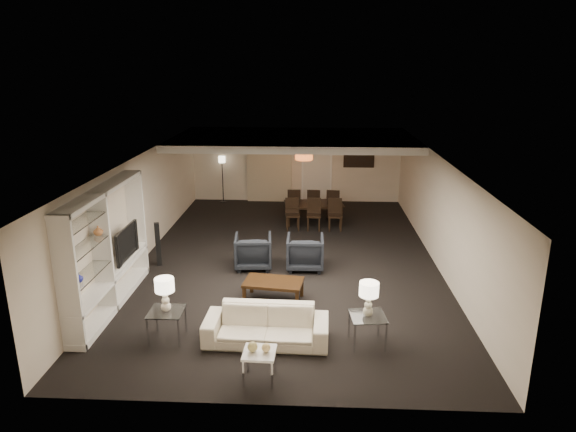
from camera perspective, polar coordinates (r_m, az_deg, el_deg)
The scene contains 35 objects.
floor at distance 12.45m, azimuth 0.00°, elevation -4.85°, with size 11.00×11.00×0.00m, color black.
ceiling at distance 11.76m, azimuth 0.00°, elevation 6.54°, with size 7.00×11.00×0.02m, color silver.
wall_back at distance 17.40m, azimuth 0.90°, elevation 5.70°, with size 7.00×0.02×2.50m, color beige.
wall_front at distance 6.95m, azimuth -2.30°, elevation -11.97°, with size 7.00×0.02×2.50m, color beige.
wall_left at distance 12.71m, azimuth -15.97°, elevation 0.87°, with size 0.02×11.00×2.50m, color beige.
wall_right at distance 12.39m, azimuth 16.39°, elevation 0.43°, with size 0.02×11.00×2.50m, color beige.
ceiling_soffit at distance 15.23m, azimuth 0.66°, elevation 8.51°, with size 7.00×4.00×0.20m, color silver.
curtains at distance 17.38m, azimuth -2.09°, elevation 5.51°, with size 1.50×0.12×2.40m, color beige.
door at distance 17.40m, azimuth 3.21°, elevation 5.00°, with size 0.90×0.05×2.10m, color silver.
painting at distance 17.36m, azimuth 7.89°, elevation 6.53°, with size 0.95×0.04×0.65m, color #142D38.
media_unit at distance 10.35m, azimuth -19.42°, elevation -3.49°, with size 0.38×3.40×2.35m, color white, non-canonical shape.
pendant_light at distance 15.30m, azimuth 1.78°, elevation 6.71°, with size 0.52×0.52×0.24m, color #D8591E.
sofa at distance 8.89m, azimuth -2.43°, elevation -12.05°, with size 2.10×0.82×0.61m, color beige.
coffee_table at distance 10.35m, azimuth -1.62°, elevation -8.28°, with size 1.15×0.67×0.41m, color black, non-canonical shape.
armchair_left at distance 11.90m, azimuth -3.89°, elevation -3.93°, with size 0.83×0.86×0.78m, color black.
armchair_right at distance 11.82m, azimuth 1.91°, elevation -4.04°, with size 0.83×0.86×0.78m, color black.
side_table_left at distance 9.21m, azimuth -13.25°, elevation -11.70°, with size 0.58×0.58×0.54m, color silver, non-canonical shape.
side_table_right at distance 8.92m, azimuth 8.77°, elevation -12.40°, with size 0.58×0.58×0.54m, color white, non-canonical shape.
table_lamp_left at distance 8.95m, azimuth -13.50°, elevation -8.51°, with size 0.33×0.33×0.59m, color white, non-canonical shape.
table_lamp_right at distance 8.66m, azimuth 8.94°, elevation -9.13°, with size 0.33×0.33×0.59m, color beige, non-canonical shape.
marble_table at distance 7.98m, azimuth -3.17°, elevation -16.27°, with size 0.48×0.48×0.48m, color white, non-canonical shape.
gold_gourd_a at distance 7.82m, azimuth -3.96°, elevation -14.29°, with size 0.15×0.15×0.15m, color tan.
gold_gourd_b at distance 7.81m, azimuth -2.45°, elevation -14.41°, with size 0.13×0.13×0.13m, color #E5C479.
television at distance 10.92m, azimuth -18.02°, elevation -2.85°, with size 0.15×1.13×0.65m, color black.
vase_blue at distance 9.28m, azimuth -22.28°, elevation -6.34°, with size 0.16×0.16×0.17m, color #272CA9.
vase_amber at distance 9.93m, azimuth -20.35°, elevation -1.54°, with size 0.17×0.17×0.18m, color #C77A42.
floor_speaker at distance 12.33m, azimuth -14.25°, elevation -3.05°, with size 0.11×0.11×1.04m, color black.
dining_table at distance 15.17m, azimuth 2.88°, elevation 0.32°, with size 1.70×0.95×0.60m, color black.
chair_nl at distance 14.52m, azimuth 0.51°, elevation 0.18°, with size 0.41×0.41×0.89m, color black, non-canonical shape.
chair_nm at distance 14.51m, azimuth 2.88°, elevation 0.14°, with size 0.41×0.41×0.89m, color black, non-canonical shape.
chair_nr at distance 14.52m, azimuth 5.25°, elevation 0.11°, with size 0.41×0.41×0.89m, color black, non-canonical shape.
chair_fl at distance 15.77m, azimuth 0.71°, elevation 1.52°, with size 0.41×0.41×0.89m, color black, non-canonical shape.
chair_fm at distance 15.76m, azimuth 2.89°, elevation 1.49°, with size 0.41×0.41×0.89m, color black, non-canonical shape.
chair_fr at distance 15.77m, azimuth 5.07°, elevation 1.46°, with size 0.41×0.41×0.89m, color black, non-canonical shape.
floor_lamp at distance 17.46m, azimuth -7.28°, elevation 4.05°, with size 0.23×0.23×1.57m, color black, non-canonical shape.
Camera 1 is at (0.57, -11.56, 4.59)m, focal length 32.00 mm.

